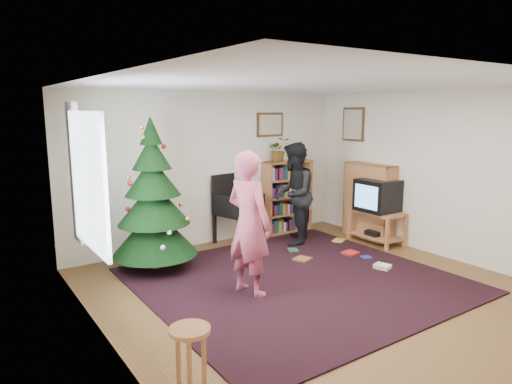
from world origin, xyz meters
TOP-DOWN VIEW (x-y plane):
  - floor at (0.00, 0.00)m, footprint 5.00×5.00m
  - ceiling at (0.00, 0.00)m, footprint 5.00×5.00m
  - wall_back at (0.00, 2.50)m, footprint 5.00×0.02m
  - wall_left at (-2.50, 0.00)m, footprint 0.02×5.00m
  - wall_right at (2.50, 0.00)m, footprint 0.02×5.00m
  - rug at (0.00, 0.30)m, footprint 3.80×3.60m
  - window_pane at (-2.47, 0.60)m, footprint 0.04×1.20m
  - curtain at (-2.43, 1.30)m, footprint 0.06×0.35m
  - picture_back at (1.15, 2.48)m, footprint 0.55×0.03m
  - picture_right at (2.48, 1.75)m, footprint 0.03×0.50m
  - christmas_tree at (-1.34, 1.75)m, footprint 1.17×1.17m
  - bookshelf_back at (1.45, 2.34)m, footprint 0.95×0.30m
  - bookshelf_right at (2.34, 1.18)m, footprint 0.30×0.95m
  - tv_stand at (2.22, 0.90)m, footprint 0.49×0.88m
  - crt_tv at (2.22, 0.90)m, footprint 0.56×0.60m
  - armchair at (0.31, 2.33)m, footprint 0.76×0.77m
  - stool at (-2.20, -1.08)m, footprint 0.33×0.33m
  - person_standing at (-0.73, 0.30)m, footprint 0.56×0.72m
  - person_by_chair at (1.03, 1.64)m, footprint 1.03×1.03m
  - potted_plant at (1.25, 2.34)m, footprint 0.49×0.46m
  - table_lamp at (1.75, 2.34)m, footprint 0.25×0.25m
  - floor_clutter at (1.19, 0.74)m, footprint 1.34×1.55m

SIDE VIEW (x-z plane):
  - floor at x=0.00m, z-range 0.00..0.00m
  - rug at x=0.00m, z-range 0.00..0.02m
  - floor_clutter at x=1.19m, z-range 0.00..0.08m
  - tv_stand at x=2.22m, z-range 0.05..0.60m
  - stool at x=-2.20m, z-range 0.15..0.70m
  - armchair at x=0.31m, z-range 0.05..1.20m
  - bookshelf_back at x=1.45m, z-range 0.01..1.31m
  - bookshelf_right at x=2.34m, z-range 0.01..1.31m
  - crt_tv at x=2.22m, z-range 0.55..1.08m
  - person_by_chair at x=1.03m, z-range 0.00..1.69m
  - person_standing at x=-0.73m, z-range 0.00..1.75m
  - christmas_tree at x=-1.34m, z-range -0.18..1.95m
  - wall_back at x=0.00m, z-range 0.00..2.50m
  - wall_left at x=-2.50m, z-range 0.00..2.50m
  - wall_right at x=2.50m, z-range 0.00..2.50m
  - window_pane at x=-2.47m, z-range 0.80..2.20m
  - curtain at x=-2.43m, z-range 0.70..2.30m
  - potted_plant at x=1.25m, z-range 1.30..1.73m
  - table_lamp at x=1.75m, z-range 1.36..1.70m
  - picture_back at x=1.15m, z-range 1.74..2.16m
  - picture_right at x=2.48m, z-range 1.65..2.25m
  - ceiling at x=0.00m, z-range 2.50..2.50m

